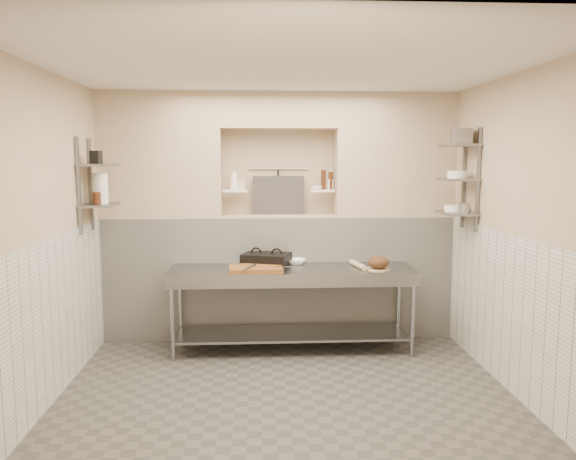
{
  "coord_description": "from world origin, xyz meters",
  "views": [
    {
      "loc": [
        -0.24,
        -4.7,
        2.05
      ],
      "look_at": [
        0.06,
        0.9,
        1.35
      ],
      "focal_mm": 35.0,
      "sensor_mm": 36.0,
      "label": 1
    }
  ],
  "objects": [
    {
      "name": "basket_right",
      "position": [
        1.84,
        1.0,
        2.29
      ],
      "size": [
        0.26,
        0.29,
        0.16
      ],
      "primitive_type": "cube",
      "rotation": [
        0.0,
        0.0,
        -0.28
      ],
      "color": "gray",
      "rests_on": "wall_shelf_right_upper"
    },
    {
      "name": "ceiling",
      "position": [
        0.0,
        0.0,
        2.85
      ],
      "size": [
        4.0,
        3.9,
        0.1
      ],
      "primitive_type": "cube",
      "color": "silver",
      "rests_on": "ground"
    },
    {
      "name": "jar_left",
      "position": [
        -1.84,
        0.96,
        1.67
      ],
      "size": [
        0.08,
        0.08,
        0.12
      ],
      "primitive_type": "cylinder",
      "color": "#3B1B0C",
      "rests_on": "wall_shelf_left_lower"
    },
    {
      "name": "cutting_board",
      "position": [
        -0.27,
        1.06,
        0.92
      ],
      "size": [
        0.57,
        0.41,
        0.05
      ],
      "primitive_type": "cube",
      "rotation": [
        0.0,
        0.0,
        0.05
      ],
      "color": "brown",
      "rests_on": "prep_table"
    },
    {
      "name": "wall_shelf_right_mid",
      "position": [
        1.84,
        1.05,
        1.85
      ],
      "size": [
        0.3,
        0.5,
        0.02
      ],
      "primitive_type": "cube",
      "color": "slate",
      "rests_on": "wall_right"
    },
    {
      "name": "tongs",
      "position": [
        -0.33,
        0.97,
        0.96
      ],
      "size": [
        0.14,
        0.27,
        0.03
      ],
      "primitive_type": "cylinder",
      "rotation": [
        1.57,
        0.0,
        -0.41
      ],
      "color": "gray",
      "rests_on": "cutting_board"
    },
    {
      "name": "bread_board",
      "position": [
        1.02,
        1.06,
        0.91
      ],
      "size": [
        0.25,
        0.25,
        0.01
      ],
      "primitive_type": "cylinder",
      "color": "tan",
      "rests_on": "prep_table"
    },
    {
      "name": "alcove_shelf_left",
      "position": [
        -0.5,
        1.75,
        1.7
      ],
      "size": [
        0.28,
        0.16,
        0.02
      ],
      "primitive_type": "cube",
      "color": "white",
      "rests_on": "backwall_lower"
    },
    {
      "name": "bowl_alcove",
      "position": [
        0.44,
        1.74,
        1.73
      ],
      "size": [
        0.14,
        0.14,
        0.04
      ],
      "primitive_type": "imported",
      "rotation": [
        0.0,
        0.0,
        -0.18
      ],
      "color": "white",
      "rests_on": "alcove_shelf_right"
    },
    {
      "name": "alcove_sill",
      "position": [
        0.0,
        1.75,
        1.41
      ],
      "size": [
        1.3,
        0.4,
        0.02
      ],
      "primitive_type": "cube",
      "color": "tan",
      "rests_on": "backwall_lower"
    },
    {
      "name": "wainscot_right",
      "position": [
        1.99,
        0.0,
        0.7
      ],
      "size": [
        0.02,
        3.9,
        1.4
      ],
      "primitive_type": "cube",
      "color": "silver",
      "rests_on": "floor"
    },
    {
      "name": "bread_loaf",
      "position": [
        1.02,
        1.06,
        0.98
      ],
      "size": [
        0.22,
        0.22,
        0.13
      ],
      "primitive_type": "ellipsoid",
      "color": "#4C2D19",
      "rests_on": "bread_board"
    },
    {
      "name": "splash_panel",
      "position": [
        0.0,
        1.85,
        1.64
      ],
      "size": [
        0.6,
        0.08,
        0.45
      ],
      "primitive_type": "cube",
      "rotation": [
        -0.14,
        0.0,
        0.0
      ],
      "color": "#383330",
      "rests_on": "alcove_sill"
    },
    {
      "name": "backwall_lower",
      "position": [
        0.0,
        1.75,
        0.7
      ],
      "size": [
        4.0,
        0.4,
        1.4
      ],
      "primitive_type": "cube",
      "color": "silver",
      "rests_on": "floor"
    },
    {
      "name": "bowl_right_mid",
      "position": [
        1.84,
        1.07,
        1.9
      ],
      "size": [
        0.21,
        0.21,
        0.08
      ],
      "primitive_type": "cylinder",
      "color": "white",
      "rests_on": "wall_shelf_right_mid"
    },
    {
      "name": "jug_left",
      "position": [
        -1.84,
        1.1,
        1.77
      ],
      "size": [
        0.15,
        0.15,
        0.31
      ],
      "primitive_type": "cylinder",
      "color": "white",
      "rests_on": "wall_shelf_left_lower"
    },
    {
      "name": "wall_shelf_right_upper",
      "position": [
        1.84,
        1.05,
        2.2
      ],
      "size": [
        0.3,
        0.5,
        0.03
      ],
      "primitive_type": "cube",
      "color": "slate",
      "rests_on": "wall_right"
    },
    {
      "name": "wainscot_left",
      "position": [
        -1.99,
        0.0,
        0.7
      ],
      "size": [
        0.02,
        3.9,
        1.4
      ],
      "primitive_type": "cube",
      "color": "silver",
      "rests_on": "floor"
    },
    {
      "name": "wall_front",
      "position": [
        0.0,
        -2.0,
        1.4
      ],
      "size": [
        4.0,
        0.1,
        2.8
      ],
      "primitive_type": "cube",
      "color": "tan",
      "rests_on": "ground"
    },
    {
      "name": "backwall_pillar_right",
      "position": [
        1.33,
        1.75,
        2.1
      ],
      "size": [
        1.35,
        0.4,
        1.4
      ],
      "primitive_type": "cube",
      "color": "tan",
      "rests_on": "backwall_lower"
    },
    {
      "name": "mixing_bowl",
      "position": [
        0.18,
        1.44,
        0.93
      ],
      "size": [
        0.24,
        0.24,
        0.06
      ],
      "primitive_type": "imported",
      "rotation": [
        0.0,
        0.0,
        -0.04
      ],
      "color": "white",
      "rests_on": "prep_table"
    },
    {
      "name": "jar_alcove",
      "position": [
        -0.42,
        1.78,
        1.77
      ],
      "size": [
        0.08,
        0.08,
        0.12
      ],
      "primitive_type": "cube",
      "color": "tan",
      "rests_on": "alcove_shelf_left"
    },
    {
      "name": "shelf_rail_left_a",
      "position": [
        -1.98,
        1.25,
        1.8
      ],
      "size": [
        0.03,
        0.03,
        0.95
      ],
      "primitive_type": "cube",
      "color": "slate",
      "rests_on": "wall_left"
    },
    {
      "name": "panini_press",
      "position": [
        -0.15,
        1.37,
        0.97
      ],
      "size": [
        0.58,
        0.5,
        0.13
      ],
      "rotation": [
        0.0,
        0.0,
        -0.32
      ],
      "color": "black",
      "rests_on": "prep_table"
    },
    {
      "name": "knife_blade",
      "position": [
        0.06,
        1.04,
        0.95
      ],
      "size": [
        0.24,
        0.04,
        0.01
      ],
      "primitive_type": "cube",
      "rotation": [
        0.0,
        0.0,
        0.05
      ],
      "color": "gray",
      "rests_on": "cutting_board"
    },
    {
      "name": "bottle_soap",
      "position": [
        -0.51,
        1.75,
        1.84
      ],
      "size": [
        0.12,
        0.12,
        0.25
      ],
      "primitive_type": "imported",
      "rotation": [
        0.0,
        0.0,
        0.31
      ],
      "color": "white",
      "rests_on": "alcove_shelf_left"
    },
    {
      "name": "condiment_b",
      "position": [
        0.52,
        1.77,
        1.82
      ],
      "size": [
        0.06,
        0.06,
        0.22
      ],
      "primitive_type": "cylinder",
      "color": "#3B1B0C",
      "rests_on": "alcove_shelf_right"
    },
    {
      "name": "wall_back",
      "position": [
        0.0,
        2.0,
        1.4
      ],
      "size": [
        4.0,
        0.1,
        2.8
      ],
      "primitive_type": "cube",
      "color": "tan",
      "rests_on": "ground"
    },
    {
      "name": "floor",
      "position": [
        0.0,
        0.0,
        -0.05
      ],
      "size": [
        4.0,
        3.9,
        0.1
      ],
      "primitive_type": "cube",
      "color": "#4C4843",
      "rests_on": "ground"
    },
    {
      "name": "condiment_c",
      "position": [
        0.6,
        1.78,
        1.77
      ],
      "size": [
        0.07,
        0.07,
        0.12
      ],
      "primitive_type": "cylinder",
      "color": "white",
      "rests_on": "alcove_shelf_right"
    },
    {
      "name": "shelf_rail_left_b",
      "position": [
        -1.98,
        0.85,
        1.8
      ],
      "size": [
        0.03,
        0.03,
        0.95
      ],
      "primitive_type": "cube",
      "color": "slate",
      "rests_on": "wall_left"
    },
    {
      "name": "rolling_pin",
      "position": [
        0.83,
        1.2,
        0.93
      ],
      "size": [
        0.13,
        0.39,
        0.06
      ],
      "primitive_type": "cylinder",
      "rotation": [
        1.57,
        0.0,
        0.2
      ],
      "color": "tan",
      "rests_on": "prep_table"
    },
    {
      "name": "wall_shelf_left_lower",
      "position": [
        -1.84,
        1.05,
        1.6
      ],
      "size": [
        0.3,
        0.5,
        0.02
      ],
      "primitive_type": "cube",
      "color": "slate",
      "rests_on": "wall_left"
    },
    {
      "name": "wall_shelf_right_lower",
      "position": [
        1.84,
        1.05,
        1.5
      ],
      "size": [
        0.3,
        0.5,
        0.02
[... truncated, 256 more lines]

